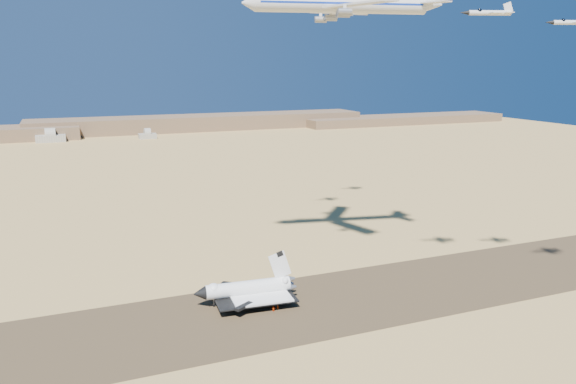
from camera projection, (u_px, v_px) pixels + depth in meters
name	position (u px, v px, depth m)	size (l,w,h in m)	color
ground	(244.00, 317.00, 183.36)	(1200.00, 1200.00, 0.00)	tan
runway	(244.00, 316.00, 183.36)	(600.00, 50.00, 0.06)	#4F3B27
ridgeline	(162.00, 126.00, 681.76)	(960.00, 90.00, 18.00)	brown
hangars	(46.00, 138.00, 590.53)	(200.50, 29.50, 30.00)	#A19C8E
shuttle	(247.00, 290.00, 193.09)	(35.84, 23.77, 17.61)	white
carrier_747	(336.00, 5.00, 202.32)	(75.55, 57.20, 18.76)	silver
crew_a	(278.00, 307.00, 188.38)	(0.60, 0.39, 1.65)	#E6480D
crew_b	(274.00, 309.00, 187.09)	(0.87, 0.50, 1.80)	#E6480D
crew_c	(273.00, 309.00, 186.89)	(1.09, 0.56, 1.86)	#E6480D
chase_jet_a	(489.00, 13.00, 172.62)	(16.24, 9.52, 4.15)	silver
chase_jet_b	(571.00, 22.00, 175.12)	(14.83, 8.75, 3.81)	silver
chase_jet_e	(321.00, 12.00, 246.13)	(14.44, 7.81, 3.60)	silver
chase_jet_f	(356.00, 13.00, 275.13)	(14.87, 8.19, 3.71)	silver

